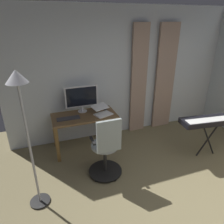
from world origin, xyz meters
TOP-DOWN VIEW (x-y plane):
  - back_room_partition at (0.00, -2.73)m, footprint 4.82×0.10m
  - curtain_left_panel at (-0.98, -2.62)m, footprint 0.46×0.06m
  - curtain_right_panel at (-0.33, -2.62)m, footprint 0.35×0.06m
  - desk at (0.96, -2.27)m, footprint 1.21×0.61m
  - office_chair at (0.83, -1.35)m, footprint 0.56×0.56m
  - computer_monitor at (0.96, -2.46)m, footprint 0.63×0.18m
  - computer_keyboard at (1.27, -2.21)m, footprint 0.41×0.13m
  - laptop at (0.63, -2.21)m, footprint 0.41×0.42m
  - computer_mouse at (0.51, -2.39)m, footprint 0.06×0.10m
  - piano_keyboard at (-1.13, -1.25)m, footprint 1.19×0.46m
  - floor_lamp at (1.90, -1.14)m, footprint 0.28×0.28m

SIDE VIEW (x-z plane):
  - office_chair at x=0.83m, z-range -0.04..1.04m
  - desk at x=0.96m, z-range 0.25..0.98m
  - piano_keyboard at x=-1.13m, z-range 0.33..1.12m
  - computer_keyboard at x=1.27m, z-range 0.72..0.75m
  - computer_mouse at x=0.51m, z-range 0.72..0.76m
  - laptop at x=0.63m, z-range 0.70..0.86m
  - computer_monitor at x=0.96m, z-range 0.76..1.28m
  - curtain_left_panel at x=-0.98m, z-range 0.00..2.34m
  - curtain_right_panel at x=-0.33m, z-range 0.00..2.34m
  - back_room_partition at x=0.00m, z-range 0.00..2.66m
  - floor_lamp at x=1.90m, z-range 0.47..2.37m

